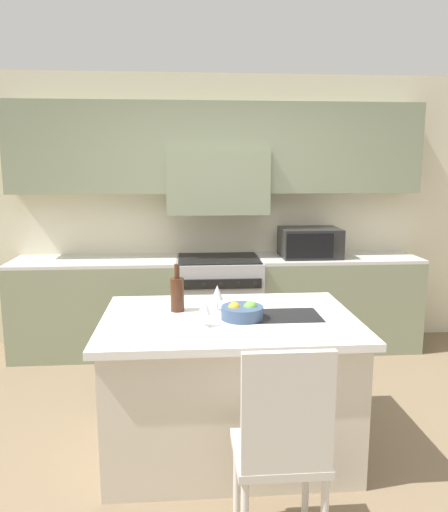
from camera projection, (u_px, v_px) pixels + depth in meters
name	position (u px, v px, depth m)	size (l,w,h in m)	color
ground_plane	(239.00, 459.00, 3.13)	(10.00, 10.00, 0.00)	#7A664C
back_cabinetry	(217.00, 186.00, 4.96)	(10.00, 0.46, 2.70)	beige
back_counter	(218.00, 304.00, 4.92)	(3.94, 0.62, 0.93)	gray
range_stove	(219.00, 304.00, 4.90)	(0.81, 0.70, 0.93)	#B7B7BC
microwave	(310.00, 242.00, 4.88)	(0.57, 0.44, 0.28)	black
kitchen_island	(229.00, 383.00, 3.17)	(1.57, 1.09, 0.89)	beige
island_chair	(282.00, 443.00, 2.24)	(0.42, 0.40, 1.06)	beige
wine_bottle	(177.00, 293.00, 3.20)	(0.09, 0.09, 0.31)	#422314
wine_glass_near	(204.00, 308.00, 2.88)	(0.08, 0.08, 0.17)	white
wine_glass_far	(217.00, 293.00, 3.20)	(0.08, 0.08, 0.17)	white
fruit_bowl	(242.00, 312.00, 3.05)	(0.26, 0.26, 0.11)	#384C6B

